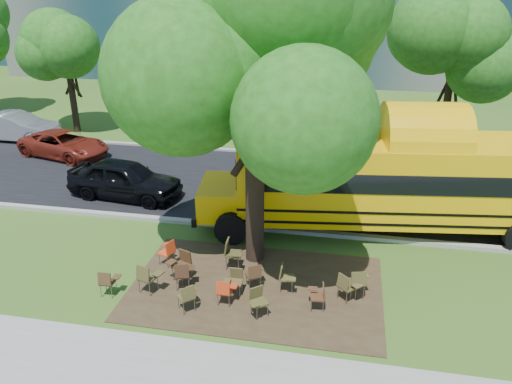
% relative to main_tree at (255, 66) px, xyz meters
% --- Properties ---
extents(ground, '(160.00, 160.00, 0.00)m').
position_rel_main_tree_xyz_m(ground, '(-0.67, -1.06, -5.92)').
color(ground, '#2F5119').
rests_on(ground, ground).
extents(dirt_patch, '(7.00, 4.50, 0.03)m').
position_rel_main_tree_xyz_m(dirt_patch, '(0.33, -1.56, -5.91)').
color(dirt_patch, '#382819').
rests_on(dirt_patch, ground).
extents(asphalt_road, '(80.00, 8.00, 0.04)m').
position_rel_main_tree_xyz_m(asphalt_road, '(-0.67, 5.94, -5.90)').
color(asphalt_road, black).
rests_on(asphalt_road, ground).
extents(kerb_near, '(80.00, 0.25, 0.14)m').
position_rel_main_tree_xyz_m(kerb_near, '(-0.67, 1.94, -5.85)').
color(kerb_near, gray).
rests_on(kerb_near, ground).
extents(kerb_far, '(80.00, 0.25, 0.14)m').
position_rel_main_tree_xyz_m(kerb_far, '(-0.67, 10.04, -5.85)').
color(kerb_far, gray).
rests_on(kerb_far, ground).
extents(bg_tree_0, '(5.20, 5.20, 7.18)m').
position_rel_main_tree_xyz_m(bg_tree_0, '(-12.67, 11.94, -1.35)').
color(bg_tree_0, black).
rests_on(bg_tree_0, ground).
extents(bg_tree_2, '(4.80, 4.80, 6.62)m').
position_rel_main_tree_xyz_m(bg_tree_2, '(-5.67, 14.94, -1.71)').
color(bg_tree_2, black).
rests_on(bg_tree_2, ground).
extents(bg_tree_3, '(5.60, 5.60, 7.84)m').
position_rel_main_tree_xyz_m(bg_tree_3, '(7.33, 12.94, -0.89)').
color(bg_tree_3, black).
rests_on(bg_tree_3, ground).
extents(main_tree, '(7.20, 7.20, 9.53)m').
position_rel_main_tree_xyz_m(main_tree, '(0.00, 0.00, 0.00)').
color(main_tree, black).
rests_on(main_tree, ground).
extents(school_bus, '(13.41, 4.52, 3.22)m').
position_rel_main_tree_xyz_m(school_bus, '(4.80, 2.93, -4.06)').
color(school_bus, '#F1B107').
rests_on(school_bus, ground).
extents(chair_0, '(0.51, 0.48, 0.79)m').
position_rel_main_tree_xyz_m(chair_0, '(-3.57, -2.69, -5.43)').
color(chair_0, '#4A301A').
rests_on(chair_0, ground).
extents(chair_1, '(0.70, 0.55, 0.91)m').
position_rel_main_tree_xyz_m(chair_1, '(-2.54, -2.39, -5.36)').
color(chair_1, '#4A4220').
rests_on(chair_1, ground).
extents(chair_2, '(0.55, 0.70, 0.81)m').
position_rel_main_tree_xyz_m(chair_2, '(-1.21, -2.95, -5.42)').
color(chair_2, '#4D4521').
rests_on(chair_2, ground).
extents(chair_3, '(0.50, 0.45, 0.77)m').
position_rel_main_tree_xyz_m(chair_3, '(-0.18, -1.94, -5.45)').
color(chair_3, brown).
rests_on(chair_3, ground).
extents(chair_4, '(0.51, 0.46, 0.79)m').
position_rel_main_tree_xyz_m(chair_4, '(-0.32, -2.51, -5.43)').
color(chair_4, '#BB3613').
rests_on(chair_4, ground).
extents(chair_5, '(0.55, 0.69, 0.81)m').
position_rel_main_tree_xyz_m(chair_5, '(0.61, -2.78, -5.42)').
color(chair_5, '#4C4621').
rests_on(chair_5, ground).
extents(chair_6, '(0.50, 0.51, 0.78)m').
position_rel_main_tree_xyz_m(chair_6, '(2.14, -2.23, -5.44)').
color(chair_6, '#50301C').
rests_on(chair_6, ground).
extents(chair_7, '(0.73, 0.58, 0.85)m').
position_rel_main_tree_xyz_m(chair_7, '(2.84, -1.74, -5.40)').
color(chair_7, brown).
rests_on(chair_7, ground).
extents(chair_8, '(0.53, 0.67, 0.84)m').
position_rel_main_tree_xyz_m(chair_8, '(-2.50, -0.86, -5.40)').
color(chair_8, red).
rests_on(chair_8, ground).
extents(chair_9, '(0.74, 0.58, 0.92)m').
position_rel_main_tree_xyz_m(chair_9, '(-1.84, -1.52, -5.35)').
color(chair_9, '#462C19').
rests_on(chair_9, ground).
extents(chair_10, '(0.58, 0.62, 0.94)m').
position_rel_main_tree_xyz_m(chair_10, '(-0.59, -0.67, -5.34)').
color(chair_10, '#43401D').
rests_on(chair_10, ground).
extents(chair_11, '(0.54, 0.65, 0.80)m').
position_rel_main_tree_xyz_m(chair_11, '(0.30, -1.60, -5.42)').
color(chair_11, '#452D18').
rests_on(chair_11, ground).
extents(chair_12, '(0.49, 0.53, 0.81)m').
position_rel_main_tree_xyz_m(chair_12, '(1.15, -1.55, -5.42)').
color(chair_12, brown).
rests_on(chair_12, ground).
extents(chair_13, '(0.61, 0.65, 0.90)m').
position_rel_main_tree_xyz_m(chair_13, '(3.13, -1.51, -5.37)').
color(chair_13, '#4D4721').
rests_on(chair_13, ground).
extents(chair_14, '(0.59, 0.63, 0.86)m').
position_rel_main_tree_xyz_m(chair_14, '(-1.64, -2.00, -5.39)').
color(chair_14, '#3E2516').
rests_on(chair_14, ground).
extents(black_car, '(4.71, 2.33, 1.54)m').
position_rel_main_tree_xyz_m(black_car, '(-5.95, 3.73, -5.15)').
color(black_car, black).
rests_on(black_car, ground).
extents(bg_car_silver, '(4.60, 1.61, 1.51)m').
position_rel_main_tree_xyz_m(bg_car_silver, '(-14.92, 9.74, -5.16)').
color(bg_car_silver, '#98989D').
rests_on(bg_car_silver, ground).
extents(bg_car_red, '(4.92, 3.18, 1.26)m').
position_rel_main_tree_xyz_m(bg_car_red, '(-10.98, 7.78, -5.29)').
color(bg_car_red, maroon).
rests_on(bg_car_red, ground).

